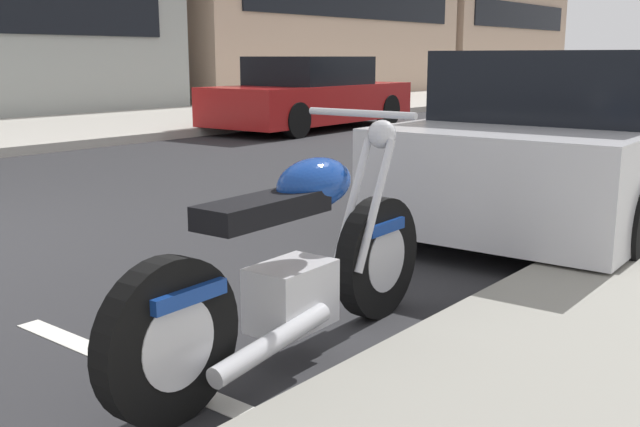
# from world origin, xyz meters

# --- Properties ---
(sidewalk_far_curb) EXTENTS (120.00, 5.00, 0.14)m
(sidewalk_far_curb) POSITION_xyz_m (12.00, 6.52, 0.07)
(sidewalk_far_curb) COLOR #ADA89E
(sidewalk_far_curb) RESTS_ON ground
(parking_stall_stripe) EXTENTS (0.12, 2.20, 0.01)m
(parking_stall_stripe) POSITION_xyz_m (0.00, -3.42, 0.00)
(parking_stall_stripe) COLOR silver
(parking_stall_stripe) RESTS_ON ground
(parked_motorcycle) EXTENTS (2.14, 0.62, 1.12)m
(parked_motorcycle) POSITION_xyz_m (0.55, -3.72, 0.43)
(parked_motorcycle) COLOR black
(parked_motorcycle) RESTS_ON ground
(parked_car_second_in_row) EXTENTS (4.19, 2.00, 1.43)m
(parked_car_second_in_row) POSITION_xyz_m (4.32, -3.60, 0.68)
(parked_car_second_in_row) COLOR silver
(parked_car_second_in_row) RESTS_ON ground
(car_opposite_curb) EXTENTS (4.72, 2.02, 1.38)m
(car_opposite_curb) POSITION_xyz_m (9.24, 3.41, 0.64)
(car_opposite_curb) COLOR #AD1919
(car_opposite_curb) RESTS_ON ground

